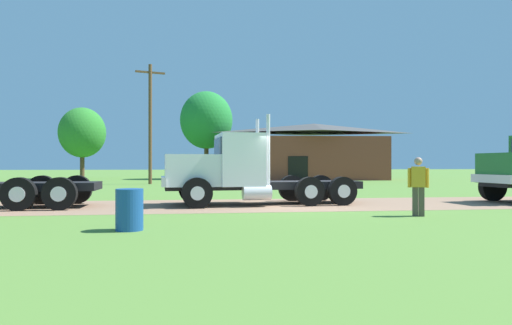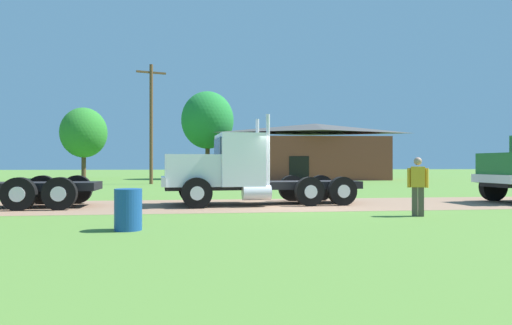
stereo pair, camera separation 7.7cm
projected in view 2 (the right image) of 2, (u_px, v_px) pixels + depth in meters
The scene contains 9 objects.
ground_plane at pixel (290, 205), 16.75m from camera, with size 200.00×200.00×0.00m, color #557E33.
dirt_track at pixel (290, 204), 16.75m from camera, with size 120.00×5.26×0.01m, color #906D54.
truck_foreground_white at pixel (236, 172), 16.70m from camera, with size 7.59×3.11×3.30m.
visitor_walking_mid at pixel (418, 185), 13.04m from camera, with size 0.54×0.40×1.71m.
steel_barrel at pixel (128, 210), 10.28m from camera, with size 0.62×0.62×0.95m, color #19478C.
shed_building at pixel (315, 153), 43.08m from camera, with size 14.20×6.44×5.37m.
utility_pole_near at pixel (151, 121), 33.64m from camera, with size 2.15×0.78×8.96m.
tree_left at pixel (84, 133), 45.90m from camera, with size 4.64×4.64×7.25m.
tree_mid at pixel (208, 120), 44.84m from camera, with size 5.21×5.21×8.74m.
Camera 2 is at (-3.32, -16.47, 1.53)m, focal length 31.56 mm.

